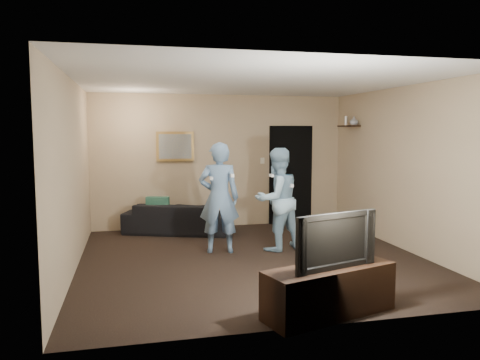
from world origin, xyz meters
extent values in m
plane|color=black|center=(0.00, 0.00, 0.00)|extent=(5.00, 5.00, 0.00)
cube|color=silver|center=(0.00, 0.00, 2.60)|extent=(5.00, 5.00, 0.04)
cube|color=tan|center=(0.00, 2.50, 1.30)|extent=(5.00, 0.04, 2.60)
cube|color=tan|center=(0.00, -2.50, 1.30)|extent=(5.00, 0.04, 2.60)
cube|color=tan|center=(-2.50, 0.00, 1.30)|extent=(0.04, 5.00, 2.60)
cube|color=tan|center=(2.50, 0.00, 1.30)|extent=(0.04, 5.00, 2.60)
imported|color=black|center=(-0.91, 2.05, 0.28)|extent=(2.08, 1.38, 0.56)
cube|color=#194B3B|center=(-1.27, 2.05, 0.48)|extent=(0.44, 0.24, 0.42)
cube|color=olive|center=(-0.90, 2.48, 1.60)|extent=(0.72, 0.05, 0.57)
cube|color=slate|center=(-0.90, 2.45, 1.60)|extent=(0.62, 0.01, 0.47)
cube|color=black|center=(1.45, 2.47, 1.00)|extent=(0.90, 0.06, 2.00)
cube|color=silver|center=(0.85, 2.48, 1.30)|extent=(0.08, 0.02, 0.12)
cube|color=black|center=(2.39, 1.80, 1.99)|extent=(0.20, 0.60, 0.03)
imported|color=#B4B4B9|center=(2.39, 1.58, 2.09)|extent=(0.19, 0.19, 0.16)
cylinder|color=silver|center=(2.39, 1.92, 2.09)|extent=(0.06, 0.06, 0.18)
cube|color=black|center=(0.23, -2.25, 0.25)|extent=(1.50, 0.85, 0.51)
imported|color=black|center=(0.23, -2.25, 0.79)|extent=(0.99, 0.41, 0.57)
imported|color=#688BB4|center=(-0.41, 0.49, 0.86)|extent=(0.69, 0.52, 1.72)
cube|color=white|center=(-0.57, 0.27, 1.19)|extent=(0.04, 0.14, 0.04)
cube|color=white|center=(-0.25, 0.27, 1.22)|extent=(0.05, 0.09, 0.05)
imported|color=#94BED8|center=(0.51, 0.43, 0.81)|extent=(0.96, 0.86, 1.63)
cube|color=white|center=(0.35, 0.21, 1.22)|extent=(0.04, 0.14, 0.04)
cube|color=white|center=(0.67, 0.21, 1.05)|extent=(0.05, 0.09, 0.05)
camera|label=1|loc=(-1.73, -6.59, 1.88)|focal=35.00mm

